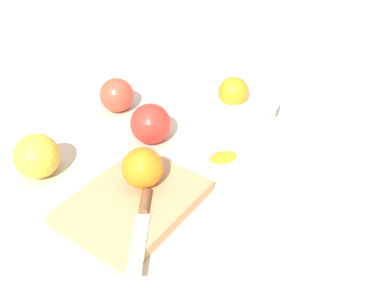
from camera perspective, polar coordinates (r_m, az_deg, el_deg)
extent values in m
plane|color=beige|center=(0.81, -4.76, 0.17)|extent=(2.40, 2.40, 0.00)
cylinder|color=silver|center=(0.88, 5.68, 5.04)|extent=(0.17, 0.17, 0.05)
torus|color=silver|center=(0.87, 5.77, 6.32)|extent=(0.18, 0.18, 0.02)
sphere|color=orange|center=(0.85, 5.52, 6.86)|extent=(0.06, 0.06, 0.06)
cube|color=tan|center=(0.68, -7.74, -7.70)|extent=(0.22, 0.17, 0.02)
sphere|color=orange|center=(0.67, -6.57, -3.16)|extent=(0.06, 0.06, 0.06)
cube|color=silver|center=(0.60, -7.13, -13.10)|extent=(0.10, 0.08, 0.00)
cylinder|color=brown|center=(0.65, -6.29, -7.62)|extent=(0.04, 0.04, 0.01)
sphere|color=red|center=(0.79, -5.71, 2.57)|extent=(0.08, 0.08, 0.08)
sphere|color=#D6422D|center=(0.90, -9.97, 6.41)|extent=(0.07, 0.07, 0.07)
sphere|color=gold|center=(0.76, -19.89, -1.54)|extent=(0.08, 0.08, 0.08)
ellipsoid|color=orange|center=(0.77, 4.20, -1.57)|extent=(0.06, 0.06, 0.01)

